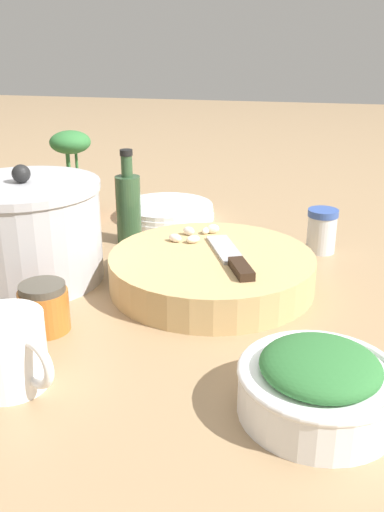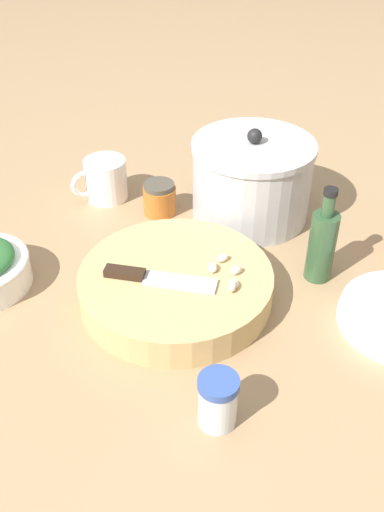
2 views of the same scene
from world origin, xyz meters
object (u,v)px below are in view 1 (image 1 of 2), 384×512
object	(u,v)px
coffee_mug	(9,351)
honey_jar	(44,308)
cutting_board	(212,271)
spice_jar	(322,231)
chef_knife	(233,258)
oil_bottle	(128,206)
herb_bowl	(319,383)
plate_stack	(167,211)
garlic_cloves	(194,234)
potted_herb	(73,181)
stock_pot	(28,232)

from	to	relation	value
coffee_mug	honey_jar	size ratio (longest dim) A/B	1.73
cutting_board	spice_jar	distance (m)	0.25
chef_knife	oil_bottle	size ratio (longest dim) A/B	1.01
chef_knife	herb_bowl	bearing A→B (deg)	-88.01
herb_bowl	plate_stack	bearing A→B (deg)	27.67
garlic_cloves	oil_bottle	size ratio (longest dim) A/B	0.44
spice_jar	honey_jar	world-z (taller)	spice_jar
potted_herb	oil_bottle	bearing A→B (deg)	-128.48
cutting_board	herb_bowl	distance (m)	0.33
chef_knife	garlic_cloves	distance (m)	0.12
cutting_board	coffee_mug	bearing A→B (deg)	151.29
stock_pot	cutting_board	bearing A→B (deg)	-83.72
plate_stack	potted_herb	distance (m)	0.21
chef_knife	herb_bowl	world-z (taller)	herb_bowl
cutting_board	oil_bottle	bearing A→B (deg)	48.67
herb_bowl	coffee_mug	xyz separation A→B (m)	(-0.02, 0.34, 0.01)
chef_knife	herb_bowl	xyz separation A→B (m)	(-0.27, -0.13, -0.02)
cutting_board	herb_bowl	world-z (taller)	herb_bowl
spice_jar	oil_bottle	xyz separation A→B (m)	(-0.03, 0.35, 0.03)
garlic_cloves	spice_jar	world-z (taller)	spice_jar
spice_jar	garlic_cloves	bearing A→B (deg)	120.30
honey_jar	oil_bottle	size ratio (longest dim) A/B	0.38
coffee_mug	honey_jar	world-z (taller)	coffee_mug
cutting_board	plate_stack	bearing A→B (deg)	25.71
spice_jar	honey_jar	xyz separation A→B (m)	(-0.38, 0.36, -0.01)
herb_bowl	oil_bottle	world-z (taller)	oil_bottle
stock_pot	coffee_mug	bearing A→B (deg)	-157.10
garlic_cloves	herb_bowl	xyz separation A→B (m)	(-0.36, -0.21, -0.02)
coffee_mug	cutting_board	bearing A→B (deg)	-28.71
coffee_mug	stock_pot	distance (m)	0.31
coffee_mug	potted_herb	xyz separation A→B (m)	(0.61, 0.18, 0.03)
garlic_cloves	spice_jar	size ratio (longest dim) A/B	0.98
garlic_cloves	herb_bowl	bearing A→B (deg)	-149.91
cutting_board	garlic_cloves	size ratio (longest dim) A/B	4.08
honey_jar	spice_jar	bearing A→B (deg)	-43.47
chef_knife	oil_bottle	xyz separation A→B (m)	(0.18, 0.22, 0.01)
potted_herb	herb_bowl	bearing A→B (deg)	-138.45
coffee_mug	oil_bottle	world-z (taller)	oil_bottle
potted_herb	cutting_board	bearing A→B (deg)	-130.03
chef_knife	coffee_mug	distance (m)	0.36
herb_bowl	honey_jar	size ratio (longest dim) A/B	2.55
potted_herb	chef_knife	bearing A→B (deg)	-129.09
cutting_board	stock_pot	world-z (taller)	stock_pot
herb_bowl	stock_pot	world-z (taller)	stock_pot
potted_herb	honey_jar	bearing A→B (deg)	-161.26
cutting_board	spice_jar	world-z (taller)	spice_jar
cutting_board	honey_jar	size ratio (longest dim) A/B	4.78
honey_jar	potted_herb	distance (m)	0.51
cutting_board	honey_jar	world-z (taller)	honey_jar
garlic_cloves	honey_jar	world-z (taller)	garlic_cloves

